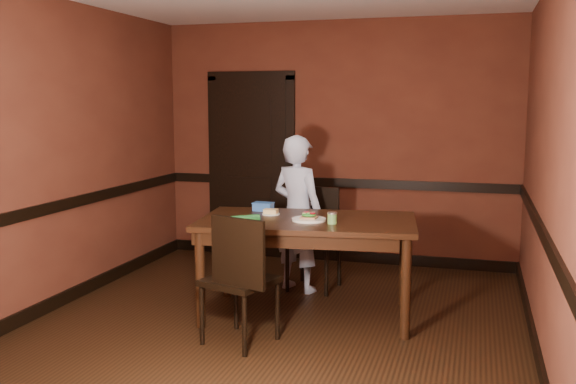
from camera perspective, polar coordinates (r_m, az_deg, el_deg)
The scene contains 21 objects.
floor at distance 5.35m, azimuth -1.08°, elevation -11.71°, with size 4.00×4.50×0.01m, color black.
wall_back at distance 7.23m, azimuth 4.28°, elevation 4.39°, with size 4.00×0.02×2.70m, color #542619.
wall_front at distance 3.01m, azimuth -14.19°, elevation -1.01°, with size 4.00×0.02×2.70m, color #542619.
wall_left at distance 5.97m, azimuth -19.77°, elevation 3.16°, with size 0.02×4.50×2.70m, color #542619.
wall_right at distance 4.85m, azimuth 22.06°, elevation 2.01°, with size 0.02×4.50×2.70m, color #542619.
dado_back at distance 7.26m, azimuth 4.22°, elevation 0.83°, with size 4.00×0.03×0.10m, color black.
dado_left at distance 6.01m, azimuth -19.45°, elevation -1.11°, with size 0.03×4.50×0.10m, color black.
dado_right at distance 4.91m, azimuth 21.60°, elevation -3.21°, with size 0.03×4.50×0.10m, color black.
baseboard_back at distance 7.41m, azimuth 4.15°, elevation -5.63°, with size 4.00×0.03×0.12m, color black.
baseboard_left at distance 6.20m, azimuth -19.09°, elevation -8.80°, with size 0.03×4.50×0.12m, color black.
baseboard_right at distance 5.13m, azimuth 21.11°, elevation -12.45°, with size 0.03×4.50×0.12m, color black.
door at distance 7.49m, azimuth -3.30°, elevation 2.54°, with size 1.05×0.07×2.20m.
dining_table at distance 5.46m, azimuth 1.73°, elevation -6.72°, with size 1.78×1.00×0.84m, color black.
chair_far at distance 6.22m, azimuth 2.31°, elevation -4.23°, with size 0.45×0.45×0.97m, color black, non-canonical shape.
chair_near at distance 4.86m, azimuth -4.32°, elevation -7.65°, with size 0.46×0.46×1.00m, color black, non-canonical shape.
person at distance 6.12m, azimuth 0.88°, elevation -1.93°, with size 0.55×0.36×1.50m, color silver.
sandwich_plate at distance 5.28m, azimuth 1.87°, elevation -2.35°, with size 0.28×0.28×0.07m.
sauce_jar at distance 5.15m, azimuth 3.96°, elevation -2.32°, with size 0.08×0.08×0.09m.
cheese_saucer at distance 5.56m, azimuth -1.54°, elevation -1.82°, with size 0.16×0.16×0.05m.
food_tub at distance 5.76m, azimuth -2.21°, elevation -1.30°, with size 0.18×0.13×0.08m.
wrapped_veg at distance 5.19m, azimuth -3.83°, elevation -2.41°, with size 0.07×0.07×0.24m, color #195321.
Camera 1 is at (1.52, -4.80, 1.81)m, focal length 40.00 mm.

